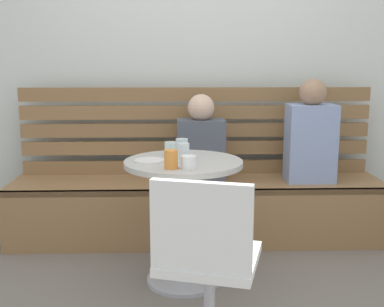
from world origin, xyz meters
TOP-DOWN VIEW (x-y plane):
  - back_wall at (0.00, 1.64)m, footprint 5.20×0.10m
  - booth_bench at (0.00, 1.20)m, footprint 2.70×0.52m
  - booth_backrest at (0.00, 1.44)m, footprint 2.65×0.04m
  - cafe_table at (-0.11, 0.50)m, footprint 0.68×0.68m
  - white_chair at (-0.02, -0.31)m, footprint 0.49×0.49m
  - person_adult at (0.81, 1.18)m, footprint 0.34×0.22m
  - person_child_left at (0.03, 1.21)m, footprint 0.34×0.22m
  - cup_glass_tall at (-0.12, 0.54)m, footprint 0.07×0.07m
  - cup_tumbler_orange at (-0.18, 0.30)m, footprint 0.07×0.07m
  - cup_glass_short at (-0.18, 0.66)m, footprint 0.08×0.08m
  - cup_water_clear at (-0.11, 0.45)m, footprint 0.07×0.07m
  - cup_ceramic_white at (-0.08, 0.29)m, footprint 0.08×0.08m
  - plate_small at (-0.30, 0.48)m, footprint 0.17×0.17m

SIDE VIEW (x-z plane):
  - booth_bench at x=0.00m, z-range 0.00..0.44m
  - white_chair at x=-0.02m, z-range 0.04..0.89m
  - cafe_table at x=-0.11m, z-range 0.15..0.89m
  - person_child_left at x=0.03m, z-range 0.40..1.03m
  - plate_small at x=-0.30m, z-range 0.74..0.75m
  - person_adult at x=0.81m, z-range 0.40..1.14m
  - cup_ceramic_white at x=-0.08m, z-range 0.74..0.81m
  - booth_backrest at x=0.00m, z-range 0.44..1.11m
  - cup_glass_short at x=-0.18m, z-range 0.74..0.82m
  - cup_tumbler_orange at x=-0.18m, z-range 0.74..0.84m
  - cup_water_clear at x=-0.11m, z-range 0.74..0.85m
  - cup_glass_tall at x=-0.12m, z-range 0.74..0.86m
  - back_wall at x=0.00m, z-range 0.00..2.90m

